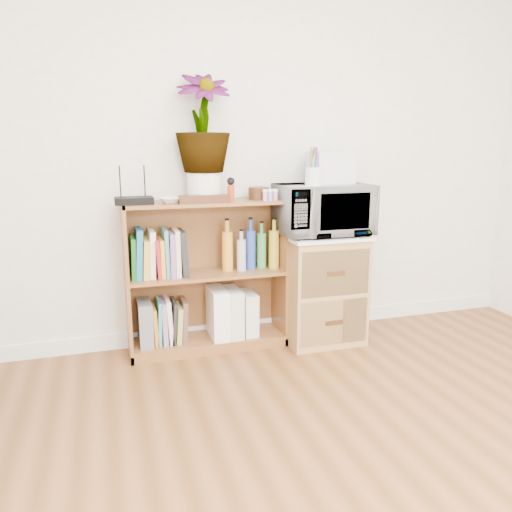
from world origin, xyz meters
name	(u,v)px	position (x,y,z in m)	size (l,w,h in m)	color
skirting_board	(253,326)	(0.00, 2.24, 0.05)	(4.00, 0.02, 0.10)	white
bookshelf	(207,276)	(-0.35, 2.10, 0.47)	(1.00, 0.30, 0.95)	brown
wicker_unit	(320,289)	(0.40, 2.02, 0.35)	(0.50, 0.45, 0.70)	#9E7542
microwave	(323,210)	(0.40, 2.02, 0.88)	(0.58, 0.39, 0.32)	white
pen_cup	(313,177)	(0.29, 1.93, 1.10)	(0.10, 0.10, 0.11)	silver
small_appliance	(331,167)	(0.47, 2.07, 1.14)	(0.26, 0.22, 0.20)	silver
router	(134,201)	(-0.77, 2.08, 0.97)	(0.22, 0.15, 0.04)	black
white_bowl	(170,200)	(-0.57, 2.07, 0.97)	(0.13, 0.13, 0.03)	silver
plant_pot	(204,187)	(-0.35, 2.12, 1.04)	(0.20, 0.20, 0.17)	white
potted_plant	(203,123)	(-0.35, 2.12, 1.41)	(0.33, 0.33, 0.58)	#376729
trinket_box	(204,199)	(-0.38, 2.00, 0.97)	(0.30, 0.07, 0.05)	#3A1C10
kokeshi_doll	(231,193)	(-0.20, 2.06, 1.00)	(0.04, 0.04, 0.10)	#B23216
wooden_bowl	(259,193)	(0.00, 2.11, 0.99)	(0.13, 0.13, 0.08)	#32190D
paint_jars	(270,196)	(0.04, 2.01, 0.98)	(0.10, 0.04, 0.05)	pink
file_box	(145,323)	(-0.75, 2.10, 0.21)	(0.08, 0.22, 0.28)	slate
magazine_holder_left	(218,313)	(-0.29, 2.09, 0.23)	(0.10, 0.26, 0.32)	white
magazine_holder_mid	(232,312)	(-0.19, 2.09, 0.23)	(0.10, 0.25, 0.31)	silver
magazine_holder_right	(248,312)	(-0.08, 2.09, 0.21)	(0.09, 0.22, 0.28)	silver
cookbooks	(159,255)	(-0.64, 2.10, 0.63)	(0.34, 0.20, 0.30)	#1A631B
liquor_bottles	(251,246)	(-0.06, 2.10, 0.65)	(0.37, 0.07, 0.32)	gold
lower_books	(169,321)	(-0.60, 2.10, 0.20)	(0.22, 0.19, 0.28)	#C27E22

